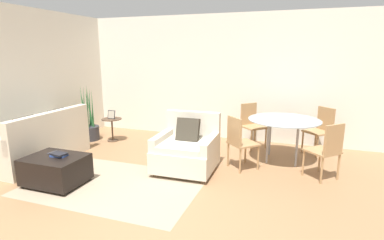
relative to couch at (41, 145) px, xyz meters
name	(u,v)px	position (x,y,z in m)	size (l,w,h in m)	color
ground_plane	(140,214)	(2.56, -1.02, -0.32)	(20.00, 20.00, 0.00)	#936B47
wall_back	(217,78)	(2.56, 2.63, 1.06)	(12.00, 0.06, 2.75)	white
wall_left	(33,82)	(-0.54, 0.48, 1.06)	(0.06, 12.00, 2.75)	white
area_rug	(114,184)	(1.79, -0.41, -0.32)	(2.54, 1.67, 0.01)	gray
couch	(41,145)	(0.00, 0.00, 0.00)	(0.82, 1.78, 0.93)	beige
armchair	(187,150)	(2.61, 0.50, 0.03)	(0.98, 0.95, 0.93)	beige
ottoman	(56,169)	(0.97, -0.67, -0.08)	(0.84, 0.65, 0.43)	black
book_stack	(59,155)	(1.02, -0.64, 0.14)	(0.25, 0.19, 0.05)	#2D478C
tv_remote_primary	(56,153)	(0.89, -0.55, 0.12)	(0.12, 0.13, 0.01)	black
tv_remote_secondary	(52,152)	(0.80, -0.54, 0.12)	(0.07, 0.17, 0.01)	#333338
potted_plant	(89,128)	(-0.07, 1.44, -0.04)	(0.42, 0.42, 1.27)	#333338
side_table	(112,125)	(0.46, 1.53, 0.04)	(0.44, 0.44, 0.51)	#4C3828
picture_frame	(111,115)	(0.46, 1.53, 0.28)	(0.18, 0.07, 0.18)	black
dining_table	(284,123)	(4.09, 1.50, 0.38)	(1.26, 1.26, 0.77)	#99A8AD
dining_chair_near_left	(239,139)	(3.42, 0.83, 0.20)	(0.59, 0.59, 0.90)	tan
dining_chair_near_right	(327,148)	(4.76, 0.83, 0.20)	(0.59, 0.59, 0.90)	tan
dining_chair_far_left	(251,122)	(3.42, 2.17, 0.20)	(0.59, 0.59, 0.90)	tan
dining_chair_far_right	(321,127)	(4.76, 2.17, 0.20)	(0.59, 0.59, 0.90)	tan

